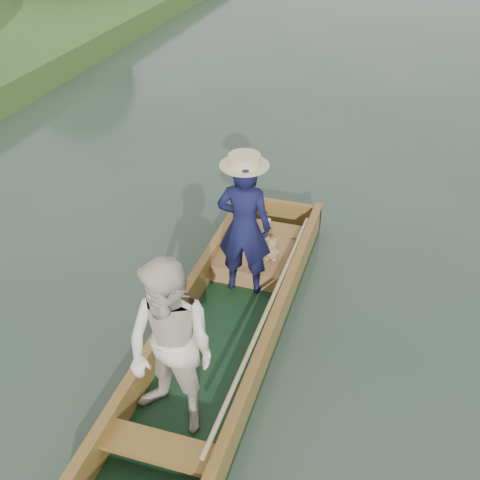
% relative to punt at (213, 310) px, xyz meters
% --- Properties ---
extents(ground, '(120.00, 120.00, 0.00)m').
position_rel_punt_xyz_m(ground, '(0.03, 0.17, -0.61)').
color(ground, '#283D30').
rests_on(ground, ground).
extents(punt, '(1.12, 5.00, 1.80)m').
position_rel_punt_xyz_m(punt, '(0.00, 0.00, 0.00)').
color(punt, '#13321A').
rests_on(punt, ground).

